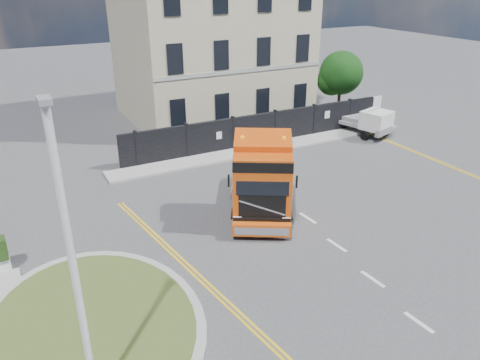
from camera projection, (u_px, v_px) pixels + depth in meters
ground at (245, 230)px, 19.89m from camera, size 120.00×120.00×0.00m
traffic_island at (92, 324)px, 14.46m from camera, size 6.80×6.80×0.17m
hoarding_fence at (269, 128)px, 29.53m from camera, size 18.80×0.25×2.00m
georgian_building at (210, 37)px, 33.40m from camera, size 12.30×10.30×12.80m
tree at (339, 75)px, 34.52m from camera, size 3.20×3.20×4.80m
pavement_far at (268, 148)px, 28.96m from camera, size 20.00×1.60×0.12m
truck at (262, 181)px, 20.33m from camera, size 5.22×6.68×3.81m
flatbed_pickup at (371, 122)px, 30.84m from camera, size 2.89×4.69×1.80m
lamppost_island at (74, 269)px, 10.17m from camera, size 0.24×0.49×7.94m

